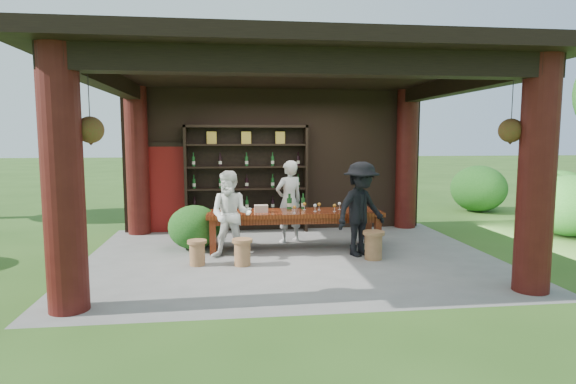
{
  "coord_description": "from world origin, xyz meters",
  "views": [
    {
      "loc": [
        -1.12,
        -8.6,
        2.19
      ],
      "look_at": [
        0.0,
        0.4,
        1.15
      ],
      "focal_mm": 30.0,
      "sensor_mm": 36.0,
      "label": 1
    }
  ],
  "objects": [
    {
      "name": "stool_far_left",
      "position": [
        -1.67,
        -0.42,
        0.23
      ],
      "size": [
        0.33,
        0.33,
        0.44
      ],
      "rotation": [
        0.0,
        0.0,
        0.26
      ],
      "color": "brown",
      "rests_on": "ground"
    },
    {
      "name": "ground",
      "position": [
        0.0,
        0.0,
        0.0
      ],
      "size": [
        90.0,
        90.0,
        0.0
      ],
      "primitive_type": "plane",
      "color": "#2D5119",
      "rests_on": "ground"
    },
    {
      "name": "wine_shelf",
      "position": [
        -0.7,
        2.45,
        1.23
      ],
      "size": [
        2.8,
        0.42,
        2.46
      ],
      "color": "black",
      "rests_on": "ground"
    },
    {
      "name": "stool_near_left",
      "position": [
        -0.9,
        -0.52,
        0.24
      ],
      "size": [
        0.35,
        0.35,
        0.46
      ],
      "rotation": [
        0.0,
        0.0,
        0.16
      ],
      "color": "brown",
      "rests_on": "ground"
    },
    {
      "name": "table_bottles",
      "position": [
        0.18,
        0.9,
        0.9
      ],
      "size": [
        0.37,
        0.09,
        0.31
      ],
      "color": "#194C1E",
      "rests_on": "tasting_table"
    },
    {
      "name": "shrubs",
      "position": [
        2.4,
        1.02,
        0.55
      ],
      "size": [
        15.73,
        9.24,
        1.36
      ],
      "color": "#194C14",
      "rests_on": "ground"
    },
    {
      "name": "trees",
      "position": [
        3.46,
        1.94,
        3.37
      ],
      "size": [
        21.53,
        10.68,
        4.8
      ],
      "color": "#3F2819",
      "rests_on": "ground"
    },
    {
      "name": "stool_near_right",
      "position": [
        1.45,
        -0.39,
        0.27
      ],
      "size": [
        0.39,
        0.39,
        0.51
      ],
      "rotation": [
        0.0,
        0.0,
        -0.06
      ],
      "color": "brown",
      "rests_on": "ground"
    },
    {
      "name": "guest_man",
      "position": [
        1.29,
        -0.08,
        0.87
      ],
      "size": [
        1.3,
        1.12,
        1.74
      ],
      "primitive_type": "imported",
      "rotation": [
        0.0,
        0.0,
        0.52
      ],
      "color": "black",
      "rests_on": "ground"
    },
    {
      "name": "napkin_basket",
      "position": [
        -0.51,
        0.52,
        0.82
      ],
      "size": [
        0.26,
        0.18,
        0.14
      ],
      "primitive_type": "cube",
      "rotation": [
        0.0,
        0.0,
        -0.01
      ],
      "color": "#BF6672",
      "rests_on": "tasting_table"
    },
    {
      "name": "guest_woman",
      "position": [
        -1.08,
        0.0,
        0.8
      ],
      "size": [
        0.89,
        0.76,
        1.59
      ],
      "primitive_type": "imported",
      "rotation": [
        0.0,
        0.0,
        -0.23
      ],
      "color": "white",
      "rests_on": "ground"
    },
    {
      "name": "tasting_table",
      "position": [
        0.16,
        0.6,
        0.63
      ],
      "size": [
        3.4,
        0.92,
        0.75
      ],
      "rotation": [
        0.0,
        0.0,
        -0.01
      ],
      "color": "#501A0B",
      "rests_on": "ground"
    },
    {
      "name": "host",
      "position": [
        0.12,
        1.24,
        0.85
      ],
      "size": [
        0.74,
        0.63,
        1.71
      ],
      "primitive_type": "imported",
      "rotation": [
        0.0,
        0.0,
        3.56
      ],
      "color": "beige",
      "rests_on": "ground"
    },
    {
      "name": "table_glasses",
      "position": [
        0.71,
        0.57,
        0.82
      ],
      "size": [
        1.26,
        0.46,
        0.15
      ],
      "color": "silver",
      "rests_on": "tasting_table"
    },
    {
      "name": "pavilion",
      "position": [
        -0.01,
        0.43,
        2.13
      ],
      "size": [
        7.5,
        6.0,
        3.6
      ],
      "color": "slate",
      "rests_on": "ground"
    }
  ]
}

